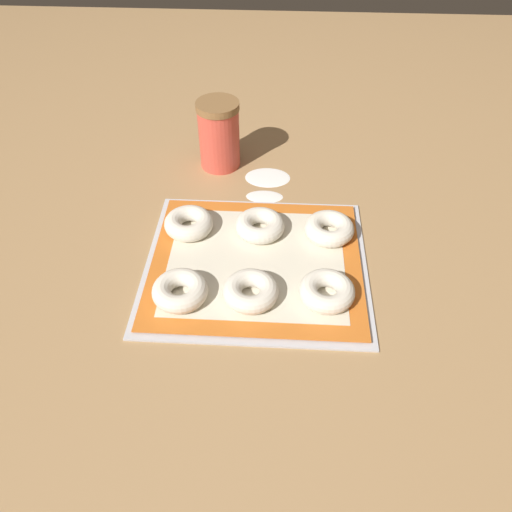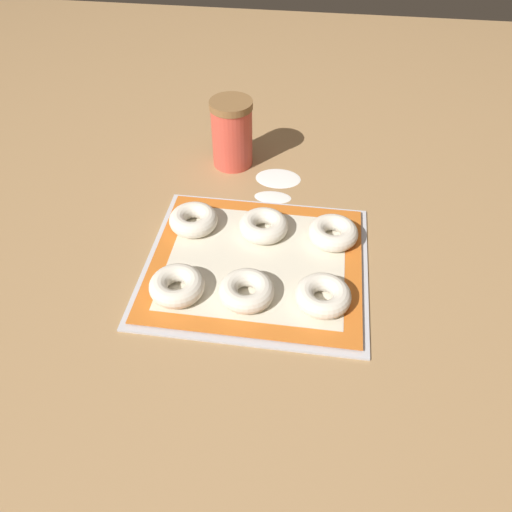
# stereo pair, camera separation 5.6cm
# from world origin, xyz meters

# --- Properties ---
(ground_plane) EXTENTS (2.80, 2.80, 0.00)m
(ground_plane) POSITION_xyz_m (0.00, 0.00, 0.00)
(ground_plane) COLOR #A87F51
(baking_tray) EXTENTS (0.42, 0.38, 0.01)m
(baking_tray) POSITION_xyz_m (0.01, -0.00, 0.00)
(baking_tray) COLOR silver
(baking_tray) RESTS_ON ground_plane
(baking_mat) EXTENTS (0.39, 0.35, 0.00)m
(baking_mat) POSITION_xyz_m (0.01, -0.00, 0.01)
(baking_mat) COLOR orange
(baking_mat) RESTS_ON baking_tray
(bagel_front_left) EXTENTS (0.10, 0.10, 0.03)m
(bagel_front_left) POSITION_xyz_m (-0.11, -0.10, 0.03)
(bagel_front_left) COLOR silver
(bagel_front_left) RESTS_ON baking_mat
(bagel_front_center) EXTENTS (0.10, 0.10, 0.03)m
(bagel_front_center) POSITION_xyz_m (0.01, -0.09, 0.03)
(bagel_front_center) COLOR silver
(bagel_front_center) RESTS_ON baking_mat
(bagel_front_right) EXTENTS (0.10, 0.10, 0.03)m
(bagel_front_right) POSITION_xyz_m (0.14, -0.08, 0.03)
(bagel_front_right) COLOR silver
(bagel_front_right) RESTS_ON baking_mat
(bagel_back_left) EXTENTS (0.10, 0.10, 0.03)m
(bagel_back_left) POSITION_xyz_m (-0.12, 0.08, 0.03)
(bagel_back_left) COLOR silver
(bagel_back_left) RESTS_ON baking_mat
(bagel_back_center) EXTENTS (0.10, 0.10, 0.03)m
(bagel_back_center) POSITION_xyz_m (0.02, 0.08, 0.03)
(bagel_back_center) COLOR silver
(bagel_back_center) RESTS_ON baking_mat
(bagel_back_right) EXTENTS (0.10, 0.10, 0.03)m
(bagel_back_right) POSITION_xyz_m (0.15, 0.08, 0.03)
(bagel_back_right) COLOR silver
(bagel_back_right) RESTS_ON baking_mat
(flour_canister) EXTENTS (0.10, 0.10, 0.16)m
(flour_canister) POSITION_xyz_m (-0.09, 0.33, 0.08)
(flour_canister) COLOR #DB4C3D
(flour_canister) RESTS_ON ground_plane
(flour_patch_near) EXTENTS (0.10, 0.08, 0.00)m
(flour_patch_near) POSITION_xyz_m (0.02, 0.28, 0.00)
(flour_patch_near) COLOR white
(flour_patch_near) RESTS_ON ground_plane
(flour_patch_far) EXTENTS (0.08, 0.04, 0.00)m
(flour_patch_far) POSITION_xyz_m (0.02, 0.21, 0.00)
(flour_patch_far) COLOR white
(flour_patch_far) RESTS_ON ground_plane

